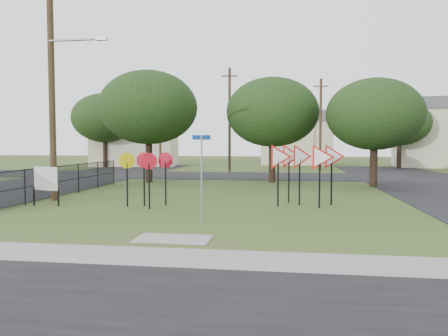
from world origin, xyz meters
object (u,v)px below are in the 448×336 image
(yield_sign_cluster, at_px, (304,160))
(info_board, at_px, (46,180))
(street_name_sign, at_px, (202,173))
(stop_sign_cluster, at_px, (146,166))

(yield_sign_cluster, relative_size, info_board, 2.03)
(street_name_sign, bearing_deg, stop_sign_cluster, 130.82)
(stop_sign_cluster, xyz_separation_m, yield_sign_cluster, (6.33, 1.04, 0.23))
(street_name_sign, height_order, info_board, street_name_sign)
(street_name_sign, relative_size, stop_sign_cluster, 1.28)
(stop_sign_cluster, height_order, yield_sign_cluster, yield_sign_cluster)
(stop_sign_cluster, bearing_deg, yield_sign_cluster, 9.36)
(street_name_sign, height_order, stop_sign_cluster, street_name_sign)
(stop_sign_cluster, bearing_deg, street_name_sign, -49.18)
(stop_sign_cluster, height_order, info_board, stop_sign_cluster)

